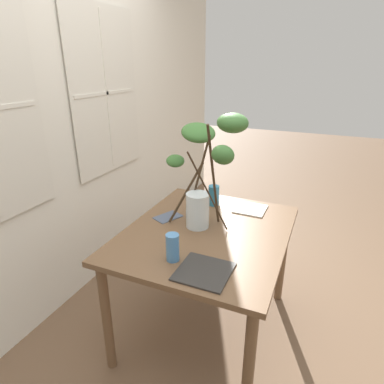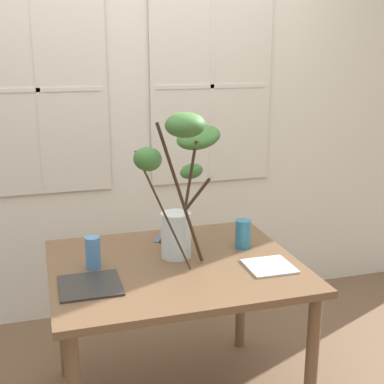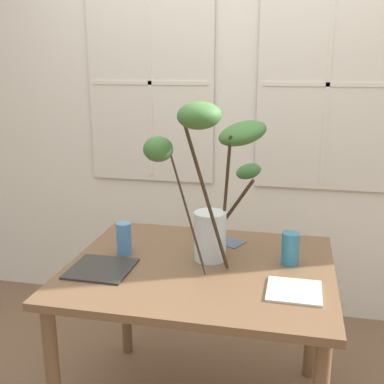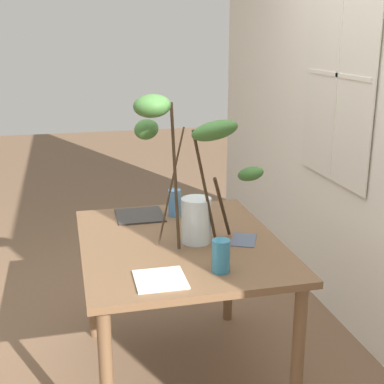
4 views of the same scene
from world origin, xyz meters
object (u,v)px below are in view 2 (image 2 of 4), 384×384
object	(u,v)px
drinking_glass_blue_left	(93,253)
drinking_glass_blue_right	(243,234)
vase_with_branches	(182,181)
plate_square_left	(90,285)
plate_square_right	(269,266)
dining_table	(175,282)

from	to	relation	value
drinking_glass_blue_left	drinking_glass_blue_right	world-z (taller)	drinking_glass_blue_left
vase_with_branches	drinking_glass_blue_left	size ratio (longest dim) A/B	4.84
plate_square_left	plate_square_right	xyz separation A→B (m)	(0.78, -0.03, -0.00)
vase_with_branches	plate_square_right	size ratio (longest dim) A/B	3.47
dining_table	drinking_glass_blue_right	xyz separation A→B (m)	(0.37, 0.09, 0.16)
drinking_glass_blue_left	drinking_glass_blue_right	distance (m)	0.72
plate_square_left	plate_square_right	bearing A→B (deg)	-2.37
dining_table	plate_square_left	xyz separation A→B (m)	(-0.39, -0.13, 0.10)
vase_with_branches	dining_table	bearing A→B (deg)	-140.39
drinking_glass_blue_left	plate_square_right	bearing A→B (deg)	-16.10
dining_table	drinking_glass_blue_right	distance (m)	0.41
drinking_glass_blue_right	plate_square_left	size ratio (longest dim) A/B	0.56
vase_with_branches	drinking_glass_blue_left	xyz separation A→B (m)	(-0.40, 0.01, -0.30)
vase_with_branches	drinking_glass_blue_right	size ratio (longest dim) A/B	5.01
drinking_glass_blue_right	drinking_glass_blue_left	bearing A→B (deg)	-176.66
vase_with_branches	drinking_glass_blue_right	world-z (taller)	vase_with_branches
dining_table	plate_square_right	distance (m)	0.43
dining_table	plate_square_right	size ratio (longest dim) A/B	5.50
vase_with_branches	drinking_glass_blue_right	xyz separation A→B (m)	(0.32, 0.05, -0.30)
drinking_glass_blue_right	plate_square_left	bearing A→B (deg)	-163.48
vase_with_branches	drinking_glass_blue_left	distance (m)	0.50
dining_table	drinking_glass_blue_right	world-z (taller)	drinking_glass_blue_right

